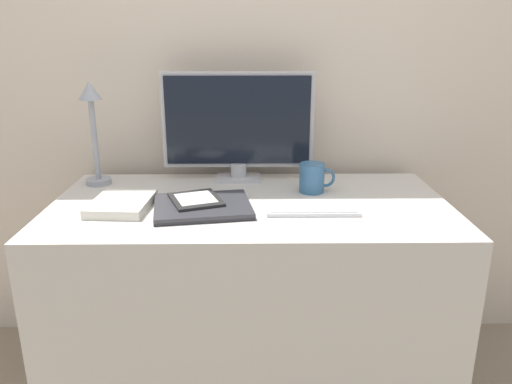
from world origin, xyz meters
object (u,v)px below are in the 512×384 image
laptop (201,206)px  keyboard (311,209)px  notebook (121,204)px  desk_lamp (92,121)px  coffee_mug (312,178)px  monitor (237,125)px  ereader (195,199)px

laptop → keyboard: bearing=-2.6°
keyboard → notebook: notebook is taller
desk_lamp → coffee_mug: 0.80m
desk_lamp → notebook: desk_lamp is taller
monitor → keyboard: monitor is taller
desk_lamp → coffee_mug: (0.77, -0.10, -0.18)m
monitor → laptop: bearing=-107.6°
ereader → coffee_mug: bearing=21.6°
notebook → coffee_mug: 0.64m
coffee_mug → laptop: bearing=-154.1°
monitor → ereader: (-0.13, -0.31, -0.18)m
keyboard → ereader: size_ratio=1.35×
keyboard → laptop: (-0.34, 0.02, 0.00)m
laptop → desk_lamp: (-0.41, 0.28, 0.22)m
ereader → keyboard: bearing=-6.2°
ereader → desk_lamp: size_ratio=0.57×
desk_lamp → notebook: size_ratio=1.56×
laptop → desk_lamp: bearing=145.2°
keyboard → coffee_mug: (0.02, 0.19, 0.04)m
keyboard → notebook: 0.60m
keyboard → desk_lamp: bearing=158.3°
monitor → desk_lamp: size_ratio=1.50×
ereader → notebook: size_ratio=0.90×
keyboard → laptop: bearing=177.4°
monitor → coffee_mug: 0.34m
laptop → ereader: (-0.02, 0.02, 0.02)m
monitor → desk_lamp: (-0.51, -0.05, 0.02)m
keyboard → laptop: size_ratio=0.86×
notebook → laptop: bearing=-3.6°
monitor → keyboard: bearing=-55.9°
monitor → notebook: bearing=-138.8°
desk_lamp → coffee_mug: desk_lamp is taller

